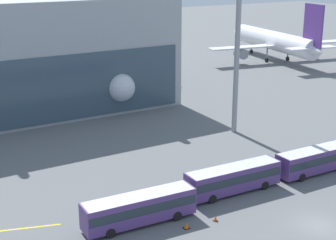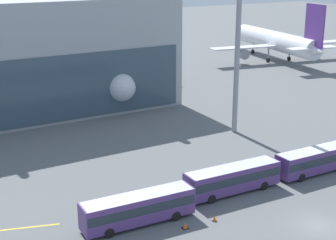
{
  "view_description": "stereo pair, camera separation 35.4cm",
  "coord_description": "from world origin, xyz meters",
  "px_view_note": "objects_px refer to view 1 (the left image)",
  "views": [
    {
      "loc": [
        -36.43,
        -31.04,
        24.93
      ],
      "look_at": [
        -0.97,
        26.78,
        4.0
      ],
      "focal_mm": 55.0,
      "sensor_mm": 36.0,
      "label": 1
    },
    {
      "loc": [
        -36.13,
        -31.22,
        24.93
      ],
      "look_at": [
        -0.97,
        26.78,
        4.0
      ],
      "focal_mm": 55.0,
      "sensor_mm": 36.0,
      "label": 2
    }
  ],
  "objects_px": {
    "airliner_parked_remote": "(277,41)",
    "shuttle_bus_2": "(317,158)",
    "airliner_at_gate_far": "(89,70)",
    "shuttle_bus_1": "(233,177)",
    "traffic_cone_2": "(186,225)",
    "shuttle_bus_0": "(139,207)",
    "floodlight_mast": "(239,7)",
    "traffic_cone_1": "(216,218)"
  },
  "relations": [
    {
      "from": "airliner_parked_remote",
      "to": "shuttle_bus_2",
      "type": "height_order",
      "value": "airliner_parked_remote"
    },
    {
      "from": "airliner_at_gate_far",
      "to": "shuttle_bus_1",
      "type": "distance_m",
      "value": 51.51
    },
    {
      "from": "traffic_cone_2",
      "to": "shuttle_bus_0",
      "type": "bearing_deg",
      "value": 137.22
    },
    {
      "from": "floodlight_mast",
      "to": "airliner_at_gate_far",
      "type": "bearing_deg",
      "value": 104.89
    },
    {
      "from": "shuttle_bus_0",
      "to": "floodlight_mast",
      "type": "relative_size",
      "value": 0.37
    },
    {
      "from": "shuttle_bus_1",
      "to": "traffic_cone_1",
      "type": "bearing_deg",
      "value": -139.8
    },
    {
      "from": "floodlight_mast",
      "to": "airliner_parked_remote",
      "type": "bearing_deg",
      "value": 41.27
    },
    {
      "from": "shuttle_bus_2",
      "to": "traffic_cone_2",
      "type": "distance_m",
      "value": 21.78
    },
    {
      "from": "airliner_parked_remote",
      "to": "shuttle_bus_1",
      "type": "height_order",
      "value": "airliner_parked_remote"
    },
    {
      "from": "traffic_cone_2",
      "to": "airliner_parked_remote",
      "type": "bearing_deg",
      "value": 41.85
    },
    {
      "from": "airliner_parked_remote",
      "to": "traffic_cone_1",
      "type": "distance_m",
      "value": 90.13
    },
    {
      "from": "traffic_cone_1",
      "to": "traffic_cone_2",
      "type": "relative_size",
      "value": 1.03
    },
    {
      "from": "traffic_cone_2",
      "to": "shuttle_bus_2",
      "type": "bearing_deg",
      "value": 8.78
    },
    {
      "from": "floodlight_mast",
      "to": "traffic_cone_2",
      "type": "relative_size",
      "value": 49.57
    },
    {
      "from": "traffic_cone_1",
      "to": "airliner_parked_remote",
      "type": "bearing_deg",
      "value": 43.39
    },
    {
      "from": "shuttle_bus_0",
      "to": "shuttle_bus_2",
      "type": "xyz_separation_m",
      "value": [
        24.93,
        0.12,
        0.0
      ]
    },
    {
      "from": "airliner_parked_remote",
      "to": "traffic_cone_2",
      "type": "bearing_deg",
      "value": 142.07
    },
    {
      "from": "airliner_at_gate_far",
      "to": "traffic_cone_1",
      "type": "bearing_deg",
      "value": -6.02
    },
    {
      "from": "airliner_at_gate_far",
      "to": "traffic_cone_1",
      "type": "distance_m",
      "value": 56.74
    },
    {
      "from": "shuttle_bus_1",
      "to": "traffic_cone_1",
      "type": "xyz_separation_m",
      "value": [
        -5.69,
        -4.41,
        -1.49
      ]
    },
    {
      "from": "shuttle_bus_0",
      "to": "traffic_cone_1",
      "type": "distance_m",
      "value": 7.75
    },
    {
      "from": "airliner_at_gate_far",
      "to": "airliner_parked_remote",
      "type": "bearing_deg",
      "value": 100.9
    },
    {
      "from": "airliner_parked_remote",
      "to": "traffic_cone_2",
      "type": "height_order",
      "value": "airliner_parked_remote"
    },
    {
      "from": "airliner_at_gate_far",
      "to": "shuttle_bus_2",
      "type": "xyz_separation_m",
      "value": [
        7.84,
        -52.04,
        -2.86
      ]
    },
    {
      "from": "shuttle_bus_1",
      "to": "airliner_parked_remote",
      "type": "bearing_deg",
      "value": 46.33
    },
    {
      "from": "shuttle_bus_1",
      "to": "floodlight_mast",
      "type": "relative_size",
      "value": 0.37
    },
    {
      "from": "shuttle_bus_0",
      "to": "shuttle_bus_1",
      "type": "height_order",
      "value": "same"
    },
    {
      "from": "traffic_cone_1",
      "to": "airliner_at_gate_far",
      "type": "bearing_deg",
      "value": 79.49
    },
    {
      "from": "airliner_at_gate_far",
      "to": "shuttle_bus_0",
      "type": "distance_m",
      "value": 54.96
    },
    {
      "from": "airliner_at_gate_far",
      "to": "shuttle_bus_1",
      "type": "bearing_deg",
      "value": -0.68
    },
    {
      "from": "shuttle_bus_1",
      "to": "shuttle_bus_2",
      "type": "xyz_separation_m",
      "value": [
        12.46,
        -0.81,
        0.0
      ]
    },
    {
      "from": "airliner_parked_remote",
      "to": "shuttle_bus_2",
      "type": "bearing_deg",
      "value": 151.16
    },
    {
      "from": "airliner_at_gate_far",
      "to": "traffic_cone_2",
      "type": "xyz_separation_m",
      "value": [
        -13.64,
        -55.35,
        -4.36
      ]
    },
    {
      "from": "airliner_parked_remote",
      "to": "traffic_cone_1",
      "type": "relative_size",
      "value": 59.7
    },
    {
      "from": "shuttle_bus_1",
      "to": "shuttle_bus_2",
      "type": "bearing_deg",
      "value": -1.28
    },
    {
      "from": "shuttle_bus_0",
      "to": "shuttle_bus_1",
      "type": "bearing_deg",
      "value": 7.56
    },
    {
      "from": "airliner_at_gate_far",
      "to": "shuttle_bus_1",
      "type": "xyz_separation_m",
      "value": [
        -4.63,
        -51.22,
        -2.86
      ]
    },
    {
      "from": "floodlight_mast",
      "to": "shuttle_bus_0",
      "type": "bearing_deg",
      "value": -145.52
    },
    {
      "from": "airliner_parked_remote",
      "to": "shuttle_bus_0",
      "type": "xyz_separation_m",
      "value": [
        -72.18,
        -58.35,
        -3.36
      ]
    },
    {
      "from": "shuttle_bus_1",
      "to": "shuttle_bus_2",
      "type": "relative_size",
      "value": 1.0
    },
    {
      "from": "shuttle_bus_1",
      "to": "traffic_cone_2",
      "type": "bearing_deg",
      "value": -152.91
    },
    {
      "from": "airliner_parked_remote",
      "to": "shuttle_bus_1",
      "type": "xyz_separation_m",
      "value": [
        -59.72,
        -57.42,
        -3.36
      ]
    }
  ]
}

